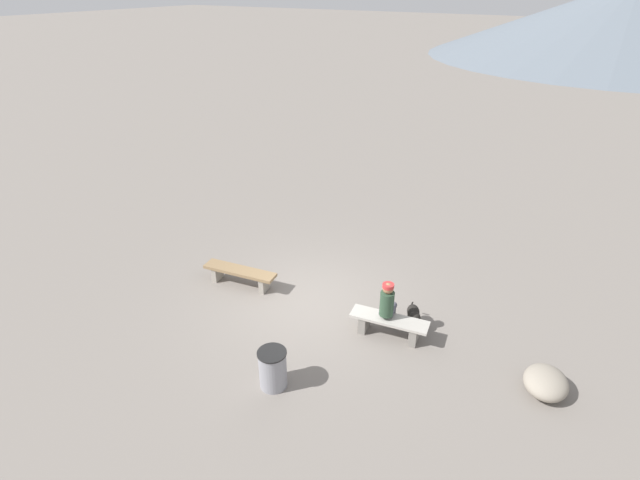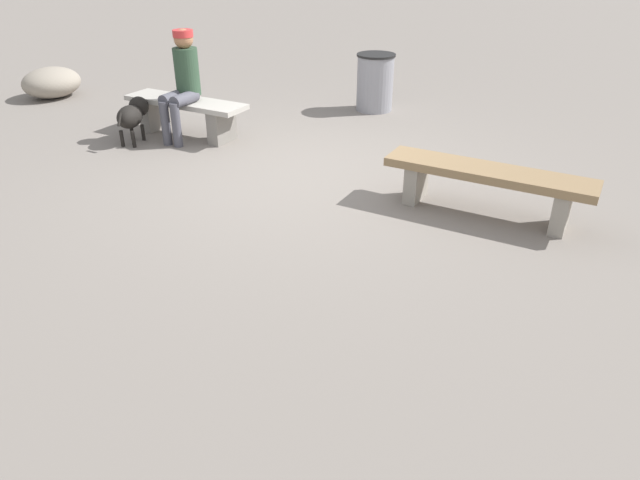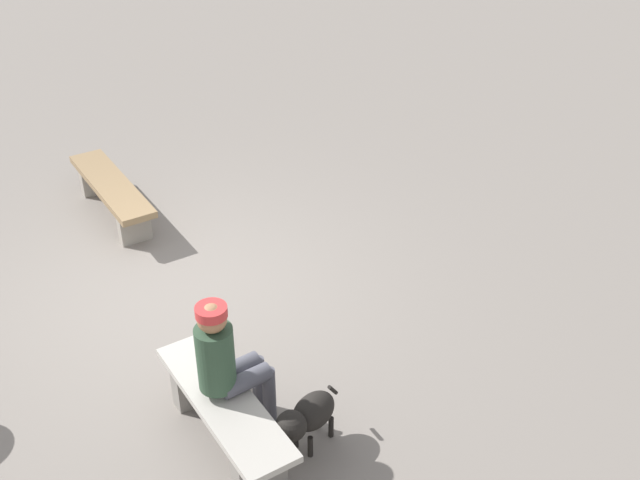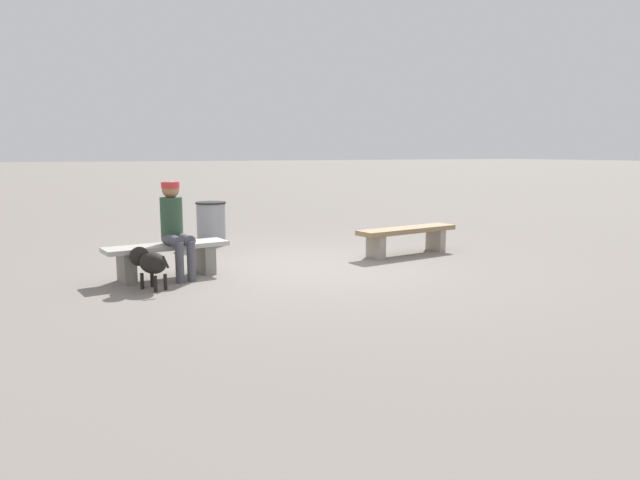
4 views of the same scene
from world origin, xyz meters
The scene contains 7 objects.
ground centered at (0.00, 0.00, -0.03)m, with size 210.00×210.00×0.06m, color gray.
bench_left centered at (-1.90, -0.26, 0.33)m, with size 1.91×0.67×0.45m.
bench_right centered at (2.06, -0.17, 0.31)m, with size 1.70×0.68×0.46m.
seated_person centered at (1.96, -0.09, 0.75)m, with size 0.38×0.62×1.31m.
dog centered at (2.39, 0.39, 0.34)m, with size 0.46×0.64×0.51m.
trash_bin centered at (0.79, -2.60, 0.40)m, with size 0.55×0.55×0.79m.
boulder centered at (5.18, -0.17, 0.23)m, with size 0.79×0.91×0.46m, color gray.
Camera 2 is at (-3.63, 4.53, 2.36)m, focal length 32.45 mm.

